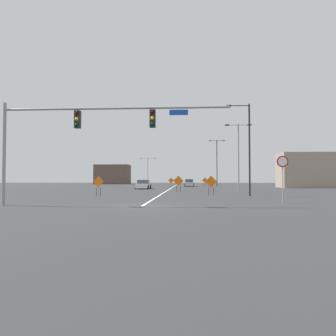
{
  "coord_description": "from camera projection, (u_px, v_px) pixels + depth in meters",
  "views": [
    {
      "loc": [
        2.66,
        -19.04,
        1.64
      ],
      "look_at": [
        0.22,
        22.18,
        2.95
      ],
      "focal_mm": 34.75,
      "sensor_mm": 36.0,
      "label": 1
    }
  ],
  "objects": [
    {
      "name": "construction_sign_left_lane",
      "position": [
        178.0,
        182.0,
        39.74
      ],
      "size": [
        1.28,
        0.12,
        1.97
      ],
      "color": "orange",
      "rests_on": "ground"
    },
    {
      "name": "ground",
      "position": [
        142.0,
        206.0,
        19.1
      ],
      "size": [
        202.02,
        202.02,
        0.0
      ],
      "primitive_type": "plane",
      "color": "#2D2D30"
    },
    {
      "name": "street_lamp_far_left",
      "position": [
        238.0,
        152.0,
        37.44
      ],
      "size": [
        3.01,
        0.24,
        7.96
      ],
      "color": "gray",
      "rests_on": "ground"
    },
    {
      "name": "road_centre_stripe",
      "position": [
        176.0,
        185.0,
        75.1
      ],
      "size": [
        0.16,
        112.24,
        0.01
      ],
      "color": "white",
      "rests_on": "ground"
    },
    {
      "name": "car_silver_distant",
      "position": [
        189.0,
        183.0,
        66.29
      ],
      "size": [
        1.99,
        4.28,
        1.46
      ],
      "color": "#B7BABF",
      "rests_on": "ground"
    },
    {
      "name": "construction_sign_left_shoulder",
      "position": [
        205.0,
        181.0,
        63.41
      ],
      "size": [
        1.07,
        0.16,
        1.83
      ],
      "color": "orange",
      "rests_on": "ground"
    },
    {
      "name": "construction_sign_median_near",
      "position": [
        98.0,
        183.0,
        30.75
      ],
      "size": [
        1.06,
        0.27,
        1.86
      ],
      "color": "orange",
      "rests_on": "ground"
    },
    {
      "name": "roadside_building_east",
      "position": [
        308.0,
        170.0,
        57.09
      ],
      "size": [
        9.8,
        5.66,
        6.1
      ],
      "color": "gray",
      "rests_on": "ground"
    },
    {
      "name": "car_white_approaching",
      "position": [
        143.0,
        185.0,
        50.5
      ],
      "size": [
        2.09,
        4.5,
        1.4
      ],
      "color": "white",
      "rests_on": "ground"
    },
    {
      "name": "roadside_building_west",
      "position": [
        113.0,
        174.0,
        93.55
      ],
      "size": [
        9.68,
        5.85,
        5.54
      ],
      "color": "brown",
      "rests_on": "ground"
    },
    {
      "name": "stop_sign",
      "position": [
        283.0,
        170.0,
        21.55
      ],
      "size": [
        0.76,
        0.07,
        3.14
      ],
      "color": "gray",
      "rests_on": "ground"
    },
    {
      "name": "construction_sign_median_far",
      "position": [
        211.0,
        183.0,
        31.61
      ],
      "size": [
        1.17,
        0.16,
        1.9
      ],
      "color": "orange",
      "rests_on": "ground"
    },
    {
      "name": "construction_sign_right_lane",
      "position": [
        171.0,
        181.0,
        66.43
      ],
      "size": [
        1.18,
        0.11,
        1.8
      ],
      "color": "orange",
      "rests_on": "ground"
    },
    {
      "name": "street_lamp_far_right",
      "position": [
        217.0,
        159.0,
        65.91
      ],
      "size": [
        3.2,
        0.24,
        9.44
      ],
      "color": "black",
      "rests_on": "ground"
    },
    {
      "name": "traffic_signal_assembly",
      "position": [
        81.0,
        126.0,
        19.46
      ],
      "size": [
        13.69,
        0.44,
        6.25
      ],
      "color": "gray",
      "rests_on": "ground"
    },
    {
      "name": "street_lamp_mid_right",
      "position": [
        248.0,
        145.0,
        30.27
      ],
      "size": [
        2.19,
        0.24,
        8.61
      ],
      "color": "black",
      "rests_on": "ground"
    },
    {
      "name": "street_lamp_near_left",
      "position": [
        148.0,
        168.0,
        97.58
      ],
      "size": [
        4.64,
        0.24,
        7.82
      ],
      "color": "gray",
      "rests_on": "ground"
    }
  ]
}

